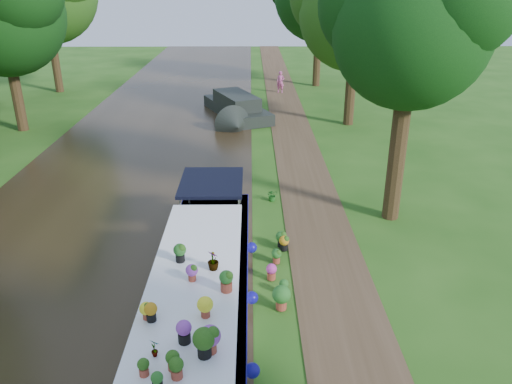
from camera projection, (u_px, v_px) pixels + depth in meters
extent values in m
plane|color=#235214|center=(287.00, 263.00, 14.59)|extent=(100.00, 100.00, 0.00)
cube|color=black|center=(81.00, 264.00, 14.53)|extent=(10.00, 100.00, 0.02)
cube|color=#473421|center=(328.00, 262.00, 14.59)|extent=(2.20, 100.00, 0.03)
cube|color=white|center=(201.00, 309.00, 11.90)|extent=(2.20, 12.00, 0.75)
cube|color=#130E86|center=(200.00, 298.00, 11.78)|extent=(2.24, 12.04, 0.12)
cube|color=white|center=(196.00, 298.00, 10.81)|extent=(1.80, 7.00, 1.05)
cube|color=white|center=(194.00, 276.00, 10.59)|extent=(1.90, 7.10, 0.06)
cube|color=black|center=(238.00, 295.00, 10.79)|extent=(0.03, 6.40, 0.38)
cube|color=black|center=(153.00, 295.00, 10.77)|extent=(0.03, 6.40, 0.38)
cube|color=black|center=(211.00, 182.00, 15.25)|extent=(1.90, 2.40, 0.10)
imported|color=#204A13|center=(155.00, 348.00, 8.24)|extent=(0.23, 0.22, 0.36)
imported|color=#204A13|center=(213.00, 260.00, 10.70)|extent=(0.35, 0.35, 0.44)
cylinder|color=#302010|center=(397.00, 155.00, 16.48)|extent=(0.56, 0.56, 4.55)
sphere|color=black|center=(412.00, 30.00, 14.92)|extent=(4.80, 4.80, 4.80)
sphere|color=black|center=(380.00, 3.00, 15.39)|extent=(3.84, 3.84, 3.84)
cylinder|color=#302010|center=(350.00, 90.00, 27.65)|extent=(0.56, 0.56, 3.85)
sphere|color=#204A13|center=(356.00, 14.00, 26.05)|extent=(6.00, 6.00, 6.00)
cylinder|color=#302010|center=(317.00, 58.00, 37.67)|extent=(0.56, 0.56, 4.20)
cylinder|color=#302010|center=(17.00, 95.00, 26.55)|extent=(0.56, 0.56, 3.85)
sphere|color=black|center=(1.00, 14.00, 24.93)|extent=(6.20, 6.20, 6.20)
cylinder|color=#302010|center=(55.00, 61.00, 35.62)|extent=(0.56, 0.56, 4.38)
cube|color=black|center=(237.00, 110.00, 30.12)|extent=(4.42, 6.77, 0.65)
cube|color=black|center=(236.00, 100.00, 29.35)|extent=(2.97, 4.12, 0.76)
imported|color=#D6586D|center=(280.00, 82.00, 35.78)|extent=(0.62, 0.48, 1.52)
imported|color=#1F651E|center=(272.00, 195.00, 18.57)|extent=(0.49, 0.45, 0.46)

